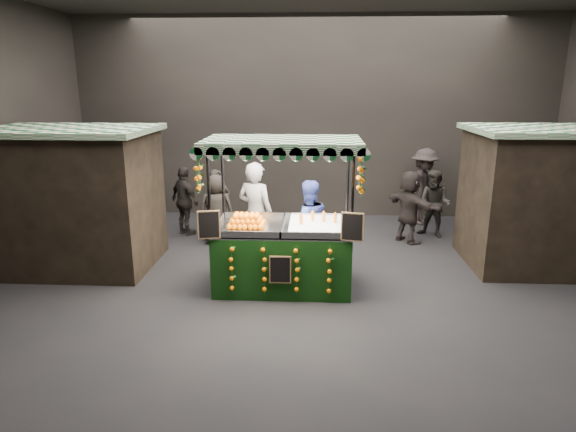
{
  "coord_description": "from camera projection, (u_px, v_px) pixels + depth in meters",
  "views": [
    {
      "loc": [
        0.05,
        -7.75,
        3.38
      ],
      "look_at": [
        -0.41,
        0.69,
        1.11
      ],
      "focal_mm": 31.04,
      "sensor_mm": 36.0,
      "label": 1
    }
  ],
  "objects": [
    {
      "name": "shopper_0",
      "position": [
        218.0,
        205.0,
        10.94
      ],
      "size": [
        0.66,
        0.55,
        1.56
      ],
      "rotation": [
        0.0,
        0.0,
        0.36
      ],
      "color": "black",
      "rests_on": "ground"
    },
    {
      "name": "shopper_3",
      "position": [
        424.0,
        187.0,
        12.09
      ],
      "size": [
        1.29,
        1.37,
        1.86
      ],
      "rotation": [
        0.0,
        0.0,
        0.9
      ],
      "color": "#2C2524",
      "rests_on": "ground"
    },
    {
      "name": "juice_stall",
      "position": [
        283.0,
        244.0,
        8.28
      ],
      "size": [
        2.6,
        1.53,
        2.52
      ],
      "color": "black",
      "rests_on": "ground"
    },
    {
      "name": "vendor_blue",
      "position": [
        308.0,
        225.0,
        9.11
      ],
      "size": [
        0.96,
        0.84,
        1.69
      ],
      "rotation": [
        0.0,
        0.0,
        3.41
      ],
      "color": "navy",
      "rests_on": "ground"
    },
    {
      "name": "neighbour_stall_left",
      "position": [
        74.0,
        198.0,
        9.21
      ],
      "size": [
        3.0,
        2.2,
        2.6
      ],
      "color": "black",
      "rests_on": "ground"
    },
    {
      "name": "vendor_grey",
      "position": [
        256.0,
        214.0,
        9.36
      ],
      "size": [
        0.84,
        0.71,
        1.97
      ],
      "rotation": [
        0.0,
        0.0,
        2.75
      ],
      "color": "gray",
      "rests_on": "ground"
    },
    {
      "name": "shopper_4",
      "position": [
        216.0,
        209.0,
        10.65
      ],
      "size": [
        0.81,
        0.59,
        1.51
      ],
      "rotation": [
        0.0,
        0.0,
        3.3
      ],
      "color": "#2E2A25",
      "rests_on": "ground"
    },
    {
      "name": "shopper_1",
      "position": [
        434.0,
        204.0,
        11.1
      ],
      "size": [
        0.93,
        0.89,
        1.51
      ],
      "rotation": [
        0.0,
        0.0,
        -0.6
      ],
      "color": "#292521",
      "rests_on": "ground"
    },
    {
      "name": "shopper_2",
      "position": [
        185.0,
        201.0,
        11.24
      ],
      "size": [
        0.95,
        0.9,
        1.57
      ],
      "rotation": [
        0.0,
        0.0,
        2.42
      ],
      "color": "black",
      "rests_on": "ground"
    },
    {
      "name": "market_hall",
      "position": [
        313.0,
        82.0,
        7.47
      ],
      "size": [
        12.1,
        10.1,
        5.05
      ],
      "color": "black",
      "rests_on": "ground"
    },
    {
      "name": "shopper_5",
      "position": [
        409.0,
        207.0,
        10.71
      ],
      "size": [
        1.22,
        1.46,
        1.58
      ],
      "rotation": [
        0.0,
        0.0,
        2.18
      ],
      "color": "#2D2624",
      "rests_on": "ground"
    },
    {
      "name": "neighbour_stall_right",
      "position": [
        549.0,
        198.0,
        9.23
      ],
      "size": [
        3.0,
        2.2,
        2.6
      ],
      "color": "black",
      "rests_on": "ground"
    },
    {
      "name": "ground",
      "position": [
        310.0,
        290.0,
        8.35
      ],
      "size": [
        12.0,
        12.0,
        0.0
      ],
      "primitive_type": "plane",
      "color": "black",
      "rests_on": "ground"
    }
  ]
}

